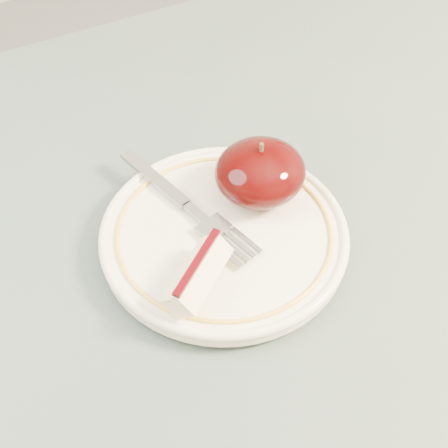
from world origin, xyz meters
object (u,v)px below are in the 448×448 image
table (291,318)px  apple_half (260,172)px  fork (187,206)px  plate (224,234)px

table → apple_half: bearing=87.4°
fork → apple_half: bearing=-114.2°
plate → fork: 0.04m
table → apple_half: size_ratio=10.72×
table → plate: (-0.05, 0.05, 0.10)m
table → plate: 0.12m
apple_half → fork: apple_half is taller
plate → apple_half: (0.05, 0.03, 0.03)m
table → apple_half: apple_half is taller
apple_half → fork: 0.07m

